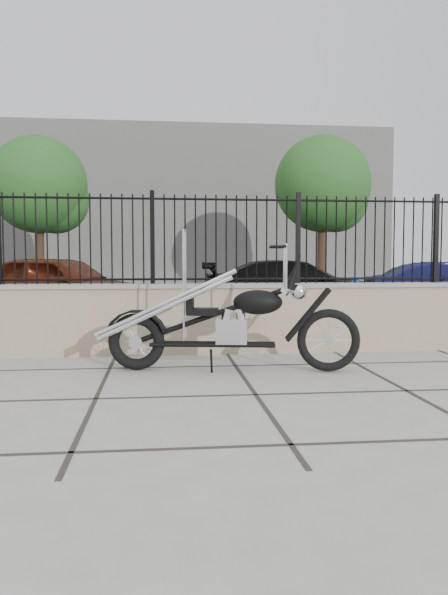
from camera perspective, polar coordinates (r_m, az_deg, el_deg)
ground_plane at (r=5.61m, az=3.15°, el=-9.54°), size 90.00×90.00×0.00m
parking_lot at (r=17.95m, az=-3.39°, el=-0.32°), size 30.00×30.00×0.00m
retaining_wall at (r=7.97m, az=0.22°, el=-2.05°), size 14.00×0.36×0.96m
iron_fence at (r=7.93m, az=0.22°, el=5.74°), size 14.00×0.08×1.20m
background_building at (r=32.01m, az=-4.70°, el=8.66°), size 22.00×6.00×8.00m
chopper_motorcycle at (r=6.65m, az=0.28°, el=-0.17°), size 2.82×0.92×1.66m
car_red at (r=12.85m, az=-15.87°, el=1.03°), size 4.44×3.17×1.40m
car_black at (r=13.57m, az=7.17°, el=1.00°), size 4.55×2.28×1.27m
bollard_a at (r=9.88m, az=-18.09°, el=-1.41°), size 0.11×0.11×0.85m
bollard_b at (r=10.17m, az=12.77°, el=-0.80°), size 0.14×0.14×0.98m
tree_left at (r=21.98m, az=-17.81°, el=10.92°), size 3.45×3.45×5.82m
tree_right at (r=22.60m, az=9.67°, el=11.36°), size 3.62×3.62×6.11m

